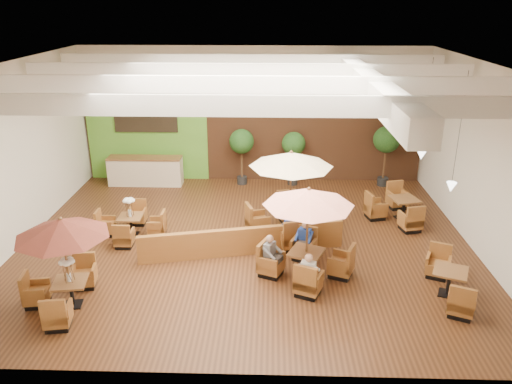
{
  "coord_description": "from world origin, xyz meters",
  "views": [
    {
      "loc": [
        0.77,
        -14.18,
        7.21
      ],
      "look_at": [
        0.3,
        0.5,
        1.5
      ],
      "focal_mm": 35.0,
      "sensor_mm": 36.0,
      "label": 1
    }
  ],
  "objects_px": {
    "topiary_2": "(387,142)",
    "booth_divider": "(243,241)",
    "table_0": "(62,243)",
    "diner_3": "(291,226)",
    "topiary_1": "(294,146)",
    "topiary_0": "(242,144)",
    "table_3": "(131,223)",
    "table_5": "(395,209)",
    "table_2": "(291,179)",
    "table_1": "(308,217)",
    "diner_4": "(322,214)",
    "diner_0": "(309,270)",
    "table_4": "(449,283)",
    "diner_1": "(304,237)",
    "diner_2": "(271,251)",
    "service_counter": "(146,171)"
  },
  "relations": [
    {
      "from": "service_counter",
      "to": "topiary_0",
      "type": "bearing_deg",
      "value": 2.89
    },
    {
      "from": "service_counter",
      "to": "topiary_1",
      "type": "xyz_separation_m",
      "value": [
        6.07,
        0.2,
        1.07
      ]
    },
    {
      "from": "table_5",
      "to": "table_2",
      "type": "bearing_deg",
      "value": -174.43
    },
    {
      "from": "diner_1",
      "to": "diner_0",
      "type": "bearing_deg",
      "value": 111.77
    },
    {
      "from": "table_3",
      "to": "diner_0",
      "type": "xyz_separation_m",
      "value": [
        5.51,
        -3.36,
        0.33
      ]
    },
    {
      "from": "table_5",
      "to": "topiary_2",
      "type": "relative_size",
      "value": 1.09
    },
    {
      "from": "topiary_2",
      "to": "diner_2",
      "type": "height_order",
      "value": "topiary_2"
    },
    {
      "from": "diner_0",
      "to": "topiary_0",
      "type": "bearing_deg",
      "value": 122.52
    },
    {
      "from": "table_2",
      "to": "diner_4",
      "type": "bearing_deg",
      "value": -17.87
    },
    {
      "from": "table_5",
      "to": "topiary_2",
      "type": "xyz_separation_m",
      "value": [
        0.26,
        3.35,
        1.49
      ]
    },
    {
      "from": "service_counter",
      "to": "table_5",
      "type": "bearing_deg",
      "value": -18.33
    },
    {
      "from": "table_2",
      "to": "diner_2",
      "type": "bearing_deg",
      "value": -120.63
    },
    {
      "from": "table_2",
      "to": "topiary_0",
      "type": "bearing_deg",
      "value": 93.31
    },
    {
      "from": "topiary_0",
      "to": "diner_3",
      "type": "xyz_separation_m",
      "value": [
        1.82,
        -5.75,
        -0.96
      ]
    },
    {
      "from": "table_2",
      "to": "diner_4",
      "type": "relative_size",
      "value": 4.13
    },
    {
      "from": "booth_divider",
      "to": "table_0",
      "type": "height_order",
      "value": "table_0"
    },
    {
      "from": "topiary_2",
      "to": "diner_3",
      "type": "bearing_deg",
      "value": -124.75
    },
    {
      "from": "table_4",
      "to": "diner_1",
      "type": "relative_size",
      "value": 3.64
    },
    {
      "from": "diner_1",
      "to": "diner_3",
      "type": "relative_size",
      "value": 0.87
    },
    {
      "from": "topiary_2",
      "to": "diner_2",
      "type": "relative_size",
      "value": 3.29
    },
    {
      "from": "table_0",
      "to": "table_5",
      "type": "distance_m",
      "value": 10.99
    },
    {
      "from": "table_2",
      "to": "diner_3",
      "type": "relative_size",
      "value": 3.56
    },
    {
      "from": "table_0",
      "to": "diner_3",
      "type": "distance_m",
      "value": 6.54
    },
    {
      "from": "service_counter",
      "to": "diner_0",
      "type": "xyz_separation_m",
      "value": [
        6.16,
        -8.09,
        0.16
      ]
    },
    {
      "from": "booth_divider",
      "to": "topiary_1",
      "type": "xyz_separation_m",
      "value": [
        1.72,
        6.13,
        1.23
      ]
    },
    {
      "from": "table_2",
      "to": "table_3",
      "type": "bearing_deg",
      "value": 164.61
    },
    {
      "from": "booth_divider",
      "to": "diner_3",
      "type": "relative_size",
      "value": 7.49
    },
    {
      "from": "table_4",
      "to": "diner_2",
      "type": "xyz_separation_m",
      "value": [
        -4.6,
        0.84,
        0.39
      ]
    },
    {
      "from": "service_counter",
      "to": "diner_3",
      "type": "bearing_deg",
      "value": -43.81
    },
    {
      "from": "topiary_2",
      "to": "diner_0",
      "type": "xyz_separation_m",
      "value": [
        -3.62,
        -8.29,
        -1.11
      ]
    },
    {
      "from": "table_2",
      "to": "table_5",
      "type": "xyz_separation_m",
      "value": [
        3.73,
        1.36,
        -1.56
      ]
    },
    {
      "from": "table_0",
      "to": "table_3",
      "type": "xyz_separation_m",
      "value": [
        0.47,
        4.03,
        -1.34
      ]
    },
    {
      "from": "booth_divider",
      "to": "diner_2",
      "type": "height_order",
      "value": "diner_2"
    },
    {
      "from": "topiary_1",
      "to": "topiary_2",
      "type": "xyz_separation_m",
      "value": [
        3.71,
        0.0,
        0.2
      ]
    },
    {
      "from": "topiary_2",
      "to": "booth_divider",
      "type": "bearing_deg",
      "value": -131.54
    },
    {
      "from": "topiary_0",
      "to": "diner_0",
      "type": "xyz_separation_m",
      "value": [
        2.2,
        -8.29,
        -0.99
      ]
    },
    {
      "from": "table_0",
      "to": "table_1",
      "type": "bearing_deg",
      "value": 6.22
    },
    {
      "from": "table_5",
      "to": "topiary_0",
      "type": "distance_m",
      "value": 6.63
    },
    {
      "from": "booth_divider",
      "to": "diner_1",
      "type": "xyz_separation_m",
      "value": [
        1.81,
        -0.22,
        0.3
      ]
    },
    {
      "from": "table_0",
      "to": "topiary_2",
      "type": "relative_size",
      "value": 0.98
    },
    {
      "from": "booth_divider",
      "to": "table_1",
      "type": "distance_m",
      "value": 2.56
    },
    {
      "from": "table_0",
      "to": "topiary_0",
      "type": "xyz_separation_m",
      "value": [
        3.79,
        8.97,
        -0.02
      ]
    },
    {
      "from": "topiary_0",
      "to": "table_0",
      "type": "bearing_deg",
      "value": -112.9
    },
    {
      "from": "table_4",
      "to": "diner_3",
      "type": "height_order",
      "value": "diner_3"
    },
    {
      "from": "table_2",
      "to": "table_3",
      "type": "relative_size",
      "value": 1.32
    },
    {
      "from": "diner_1",
      "to": "booth_divider",
      "type": "bearing_deg",
      "value": 14.7
    },
    {
      "from": "diner_2",
      "to": "table_5",
      "type": "bearing_deg",
      "value": 160.55
    },
    {
      "from": "topiary_1",
      "to": "diner_0",
      "type": "height_order",
      "value": "topiary_1"
    },
    {
      "from": "service_counter",
      "to": "diner_0",
      "type": "distance_m",
      "value": 10.17
    },
    {
      "from": "topiary_2",
      "to": "table_0",
      "type": "bearing_deg",
      "value": -136.96
    }
  ]
}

